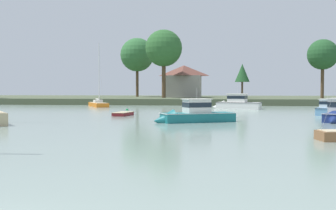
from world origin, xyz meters
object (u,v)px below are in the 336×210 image
object	(u,v)px
cruiser_skyblue	(328,111)
mooring_buoy_green	(127,110)
sailboat_orange	(98,105)
cruiser_white	(234,105)
cruiser_teal	(190,117)
dinghy_maroon	(123,114)

from	to	relation	value
cruiser_skyblue	mooring_buoy_green	size ratio (longest dim) A/B	14.68
cruiser_skyblue	sailboat_orange	xyz separation A→B (m)	(-34.36, 19.09, -0.22)
sailboat_orange	mooring_buoy_green	xyz separation A→B (m)	(7.77, -12.01, -0.16)
cruiser_white	cruiser_skyblue	distance (m)	17.47
sailboat_orange	cruiser_skyblue	bearing A→B (deg)	-29.05
cruiser_teal	mooring_buoy_green	xyz separation A→B (m)	(-10.65, 21.05, -0.41)
cruiser_teal	mooring_buoy_green	bearing A→B (deg)	116.84
cruiser_white	dinghy_maroon	distance (m)	23.28
sailboat_orange	mooring_buoy_green	size ratio (longest dim) A/B	25.43
mooring_buoy_green	dinghy_maroon	bearing A→B (deg)	-79.94
cruiser_teal	cruiser_white	size ratio (longest dim) A/B	1.00
cruiser_skyblue	cruiser_white	bearing A→B (deg)	128.08
cruiser_white	dinghy_maroon	world-z (taller)	cruiser_white
dinghy_maroon	sailboat_orange	world-z (taller)	sailboat_orange
dinghy_maroon	sailboat_orange	xyz separation A→B (m)	(-9.93, 24.18, 0.09)
dinghy_maroon	mooring_buoy_green	bearing A→B (deg)	100.06
cruiser_teal	dinghy_maroon	xyz separation A→B (m)	(-8.49, 8.88, -0.33)
sailboat_orange	cruiser_teal	bearing A→B (deg)	-60.87
sailboat_orange	cruiser_white	bearing A→B (deg)	-12.75
dinghy_maroon	sailboat_orange	distance (m)	26.14
cruiser_white	sailboat_orange	xyz separation A→B (m)	(-23.59, 5.34, -0.35)
cruiser_teal	mooring_buoy_green	world-z (taller)	cruiser_teal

